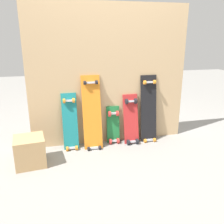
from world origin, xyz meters
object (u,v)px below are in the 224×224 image
Objects in this scene: skateboard_red at (131,121)px; skateboard_teal at (70,124)px; skateboard_orange at (92,116)px; skateboard_green at (113,127)px; skateboard_black at (149,111)px; wooden_crate at (30,151)px.

skateboard_teal is at bearing 179.48° from skateboard_red.
skateboard_orange is 0.54m from skateboard_red.
skateboard_red is at bearing 1.85° from skateboard_orange.
skateboard_teal is 1.39× the size of skateboard_green.
skateboard_teal reaches higher than skateboard_red.
skateboard_orange reaches higher than skateboard_green.
skateboard_orange is 1.40× the size of skateboard_red.
skateboard_red is at bearing -176.40° from skateboard_black.
skateboard_teal is 1.04m from skateboard_black.
skateboard_green is 0.25m from skateboard_red.
skateboard_green is (0.29, 0.06, -0.20)m from skateboard_orange.
skateboard_black is (0.48, -0.02, 0.19)m from skateboard_green.
wooden_crate is at bearing -145.54° from skateboard_teal.
skateboard_teal is 0.79m from skateboard_red.
wooden_crate is (-0.75, -0.30, -0.26)m from skateboard_orange.
skateboard_black reaches higher than skateboard_green.
skateboard_red is (0.79, -0.01, -0.03)m from skateboard_teal.
skateboard_orange reaches higher than skateboard_black.
wooden_crate is at bearing -158.12° from skateboard_orange.
wooden_crate is at bearing -161.02° from skateboard_green.
skateboard_black is at bearing 2.41° from skateboard_orange.
skateboard_green is 1.72× the size of wooden_crate.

